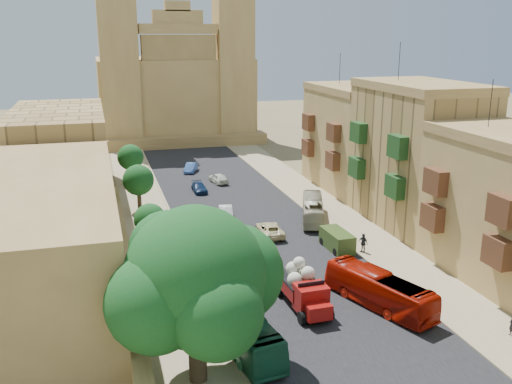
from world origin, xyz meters
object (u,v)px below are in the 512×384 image
car_cream (270,229)px  street_tree_c (138,180)px  car_dkblue (199,188)px  car_blue_a (219,249)px  car_white_a (226,213)px  pedestrian_a (512,324)px  car_white_b (218,178)px  pedestrian_c (363,243)px  street_tree_a (168,268)px  street_tree_b (150,220)px  ficus_tree (197,281)px  red_truck (304,288)px  bus_red_east (379,290)px  bus_green_north (239,327)px  bus_cream_east (313,209)px  olive_pickup (337,240)px  car_blue_b (191,168)px  street_tree_d (130,157)px  church (175,85)px

car_cream → street_tree_c: bearing=-41.9°
car_dkblue → car_blue_a: bearing=-95.9°
car_white_a → pedestrian_a: pedestrian_a is taller
car_white_b → pedestrian_c: 27.36m
street_tree_a → street_tree_c: bearing=90.0°
car_cream → pedestrian_a: 23.30m
street_tree_c → car_white_a: (8.22, -5.03, -2.74)m
street_tree_b → car_white_a: street_tree_b is taller
ficus_tree → red_truck: bearing=37.5°
red_truck → car_cream: red_truck is taller
ficus_tree → car_blue_a: 18.77m
bus_red_east → car_dkblue: bearing=-98.1°
bus_green_north → bus_cream_east: size_ratio=1.09×
ficus_tree → car_white_b: (9.91, 41.16, -5.18)m
red_truck → olive_pickup: size_ratio=1.46×
street_tree_b → car_blue_b: size_ratio=1.16×
street_tree_d → bus_red_east: (14.00, -38.86, -2.10)m
street_tree_a → ficus_tree: bearing=-85.8°
church → pedestrian_a: size_ratio=24.71×
church → car_dkblue: (-2.58, -37.00, -8.98)m
church → car_white_b: (0.50, -33.45, -8.89)m
street_tree_a → car_white_a: street_tree_a is taller
street_tree_a → pedestrian_a: 22.11m
car_dkblue → street_tree_b: bearing=-113.1°
bus_red_east → car_white_b: (-3.50, 36.03, -0.61)m
bus_cream_east → car_white_b: bus_cream_east is taller
ficus_tree → street_tree_c: (-0.59, 31.99, -2.45)m
car_blue_b → pedestrian_c: size_ratio=2.16×
car_white_b → car_blue_a: bearing=65.9°
pedestrian_c → bus_red_east: bearing=-43.5°
car_dkblue → pedestrian_a: pedestrian_a is taller
street_tree_c → pedestrian_c: (17.50, -17.28, -2.51)m
street_tree_a → bus_cream_east: bearing=44.2°
car_blue_a → pedestrian_a: pedestrian_a is taller
bus_green_north → car_cream: bearing=58.2°
pedestrian_a → car_blue_b: bearing=-97.2°
bus_cream_east → car_blue_a: 12.94m
street_tree_b → red_truck: bearing=-56.5°
street_tree_c → car_blue_b: (8.16, 16.05, -2.76)m
street_tree_d → pedestrian_a: 49.02m
red_truck → car_blue_b: 41.64m
bus_cream_east → car_cream: (-5.50, -3.21, -0.53)m
church → bus_green_north: bearing=-95.2°
church → car_white_a: bearing=-92.1°
street_tree_b → car_white_b: (10.50, 21.16, -2.21)m
street_tree_a → street_tree_d: (0.00, 36.00, -0.02)m
car_cream → bus_red_east: bearing=104.4°
street_tree_b → car_white_a: bearing=40.3°
church → pedestrian_c: 60.98m
street_tree_b → street_tree_d: size_ratio=0.85×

